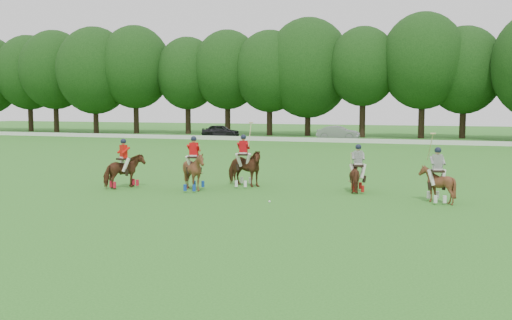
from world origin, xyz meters
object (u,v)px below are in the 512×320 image
(polo_ball, at_px, (269,202))
(polo_stripe_b, at_px, (437,183))
(car_mid, at_px, (338,133))
(car_left, at_px, (221,131))
(polo_red_c, at_px, (194,171))
(polo_red_a, at_px, (124,170))
(polo_stripe_a, at_px, (358,175))
(polo_red_b, at_px, (243,168))

(polo_ball, bearing_deg, polo_stripe_b, 19.55)
(car_mid, xyz_separation_m, polo_stripe_b, (11.47, -38.65, 0.01))
(car_left, distance_m, car_mid, 13.92)
(car_mid, xyz_separation_m, polo_red_c, (1.18, -38.97, 0.13))
(polo_red_a, xyz_separation_m, polo_stripe_a, (10.33, 2.33, -0.07))
(polo_red_b, distance_m, polo_stripe_a, 5.32)
(car_mid, relative_size, polo_red_b, 1.54)
(polo_ball, bearing_deg, polo_red_b, 123.45)
(polo_stripe_a, bearing_deg, polo_red_b, -179.20)
(car_left, bearing_deg, polo_ball, -159.35)
(polo_red_c, bearing_deg, polo_stripe_b, 1.78)
(car_left, xyz_separation_m, polo_ball, (19.24, -40.84, -0.71))
(car_mid, relative_size, polo_stripe_b, 1.69)
(polo_red_b, bearing_deg, polo_stripe_b, -10.48)
(polo_red_a, relative_size, polo_ball, 25.22)
(car_mid, distance_m, polo_stripe_a, 37.85)
(car_mid, relative_size, polo_stripe_a, 2.19)
(polo_red_a, bearing_deg, polo_stripe_a, 12.73)
(car_left, bearing_deg, car_mid, -94.57)
(polo_stripe_a, bearing_deg, polo_red_a, -167.27)
(polo_red_a, relative_size, polo_red_b, 0.76)
(polo_red_a, bearing_deg, polo_red_b, 24.27)
(car_mid, xyz_separation_m, polo_stripe_a, (8.13, -36.97, -0.01))
(polo_stripe_b, distance_m, polo_ball, 6.58)
(car_mid, xyz_separation_m, polo_red_b, (2.81, -37.04, 0.13))
(car_mid, height_order, polo_stripe_a, polo_stripe_a)
(polo_red_c, relative_size, polo_stripe_a, 1.16)
(polo_ball, bearing_deg, polo_red_a, 168.46)
(polo_stripe_a, bearing_deg, car_mid, 102.40)
(polo_red_b, distance_m, polo_stripe_b, 8.82)
(car_mid, relative_size, polo_ball, 51.03)
(polo_stripe_a, bearing_deg, polo_ball, -126.05)
(polo_red_a, bearing_deg, car_left, 106.61)
(polo_red_c, xyz_separation_m, polo_ball, (4.13, -1.87, -0.84))
(polo_red_a, distance_m, polo_stripe_b, 13.69)
(polo_red_c, distance_m, polo_stripe_a, 7.23)
(polo_stripe_b, relative_size, polo_ball, 30.12)
(car_left, relative_size, polo_red_a, 1.94)
(car_left, relative_size, car_mid, 0.96)
(polo_red_a, height_order, polo_red_b, polo_red_b)
(polo_red_b, height_order, polo_stripe_b, polo_red_b)
(polo_red_b, xyz_separation_m, polo_red_c, (-1.63, -1.92, -0.00))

